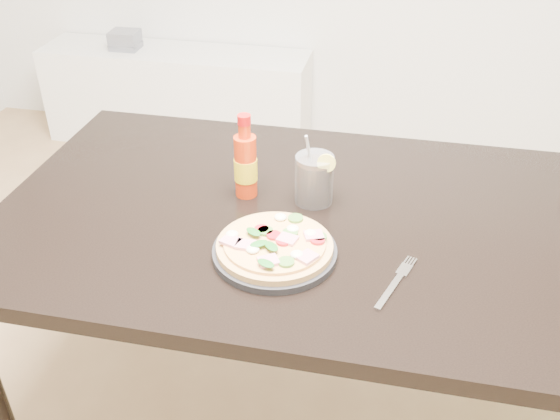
% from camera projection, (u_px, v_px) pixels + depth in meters
% --- Properties ---
extents(dining_table, '(1.40, 0.90, 0.75)m').
position_uv_depth(dining_table, '(290.00, 240.00, 1.53)').
color(dining_table, black).
rests_on(dining_table, ground).
extents(plate, '(0.27, 0.27, 0.02)m').
position_uv_depth(plate, '(275.00, 252.00, 1.34)').
color(plate, black).
rests_on(plate, dining_table).
extents(pizza, '(0.25, 0.25, 0.03)m').
position_uv_depth(pizza, '(275.00, 245.00, 1.32)').
color(pizza, tan).
rests_on(pizza, plate).
extents(hot_sauce_bottle, '(0.06, 0.06, 0.21)m').
position_uv_depth(hot_sauce_bottle, '(246.00, 164.00, 1.50)').
color(hot_sauce_bottle, red).
rests_on(hot_sauce_bottle, dining_table).
extents(cola_cup, '(0.10, 0.09, 0.18)m').
position_uv_depth(cola_cup, '(314.00, 180.00, 1.49)').
color(cola_cup, black).
rests_on(cola_cup, dining_table).
extents(fork, '(0.08, 0.18, 0.00)m').
position_uv_depth(fork, '(397.00, 280.00, 1.26)').
color(fork, silver).
rests_on(fork, dining_table).
extents(media_console, '(1.40, 0.34, 0.50)m').
position_uv_depth(media_console, '(178.00, 96.00, 3.34)').
color(media_console, white).
rests_on(media_console, ground).
extents(cd_stack, '(0.14, 0.12, 0.09)m').
position_uv_depth(cd_stack, '(125.00, 40.00, 3.20)').
color(cd_stack, slate).
rests_on(cd_stack, media_console).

